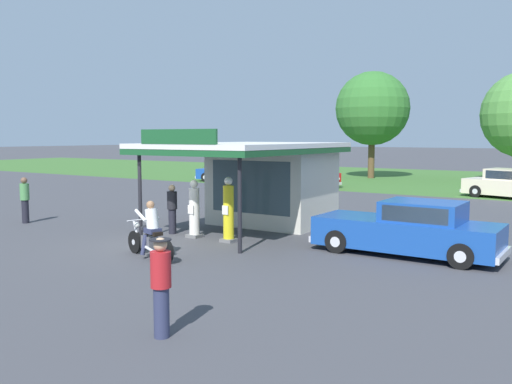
{
  "coord_description": "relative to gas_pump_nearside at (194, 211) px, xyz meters",
  "views": [
    {
      "loc": [
        11.55,
        -12.06,
        3.3
      ],
      "look_at": [
        1.51,
        3.37,
        1.4
      ],
      "focal_mm": 37.82,
      "sensor_mm": 36.0,
      "label": 1
    }
  ],
  "objects": [
    {
      "name": "tree_oak_centre",
      "position": [
        -4.4,
        27.28,
        4.61
      ],
      "size": [
        5.78,
        5.78,
        8.38
      ],
      "color": "brown",
      "rests_on": "ground"
    },
    {
      "name": "ground_plane",
      "position": [
        -0.33,
        -1.48,
        -0.86
      ],
      "size": [
        300.0,
        300.0,
        0.0
      ],
      "primitive_type": "plane",
      "color": "#424247"
    },
    {
      "name": "gas_pump_offside",
      "position": [
        1.39,
        0.0,
        0.08
      ],
      "size": [
        0.44,
        0.44,
        2.05
      ],
      "color": "slate",
      "rests_on": "ground"
    },
    {
      "name": "bystander_leaning_by_kiosk",
      "position": [
        5.23,
        -7.18,
        0.03
      ],
      "size": [
        0.37,
        0.37,
        1.67
      ],
      "color": "#2D3351",
      "rests_on": "ground"
    },
    {
      "name": "parked_car_second_row_spare",
      "position": [
        -11.85,
        18.57,
        -0.16
      ],
      "size": [
        5.36,
        2.77,
        1.52
      ],
      "color": "#19479E",
      "rests_on": "ground"
    },
    {
      "name": "bystander_admiring_sedan",
      "position": [
        -1.05,
        0.1,
        0.02
      ],
      "size": [
        0.34,
        0.34,
        1.68
      ],
      "color": "black",
      "rests_on": "ground"
    },
    {
      "name": "parked_car_back_row_right",
      "position": [
        -5.69,
        18.17,
        -0.16
      ],
      "size": [
        5.46,
        2.98,
        1.53
      ],
      "color": "red",
      "rests_on": "ground"
    },
    {
      "name": "bystander_standing_back_lot",
      "position": [
        -4.63,
        8.57,
        0.08
      ],
      "size": [
        0.34,
        0.34,
        1.78
      ],
      "color": "black",
      "rests_on": "ground"
    },
    {
      "name": "gas_pump_nearside",
      "position": [
        0.0,
        0.0,
        0.0
      ],
      "size": [
        0.44,
        0.44,
        1.89
      ],
      "color": "slate",
      "rests_on": "ground"
    },
    {
      "name": "bystander_strolling_foreground",
      "position": [
        -7.29,
        -1.26,
        0.07
      ],
      "size": [
        0.34,
        0.34,
        1.76
      ],
      "color": "black",
      "rests_on": "ground"
    },
    {
      "name": "featured_classic_sedan",
      "position": [
        6.72,
        1.19,
        -0.16
      ],
      "size": [
        5.24,
        2.0,
        1.54
      ],
      "color": "#19479E",
      "rests_on": "ground"
    },
    {
      "name": "service_station_kiosk",
      "position": [
        0.69,
        3.32,
        0.94
      ],
      "size": [
        4.79,
        7.15,
        3.52
      ],
      "color": "beige",
      "rests_on": "ground"
    },
    {
      "name": "motorcycle_with_rider",
      "position": [
        0.96,
        -3.03,
        -0.21
      ],
      "size": [
        2.21,
        0.87,
        1.58
      ],
      "color": "black",
      "rests_on": "ground"
    },
    {
      "name": "grass_verge_strip",
      "position": [
        -0.33,
        28.52,
        -0.86
      ],
      "size": [
        120.0,
        24.0,
        0.01
      ],
      "primitive_type": "cube",
      "color": "#3D6B2D",
      "rests_on": "ground"
    }
  ]
}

